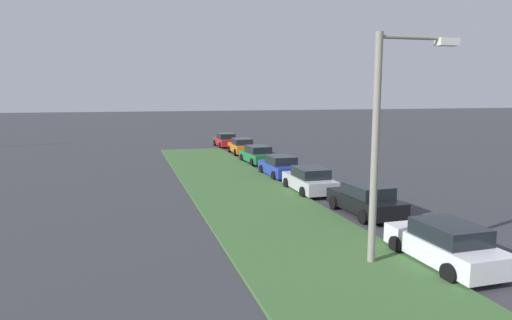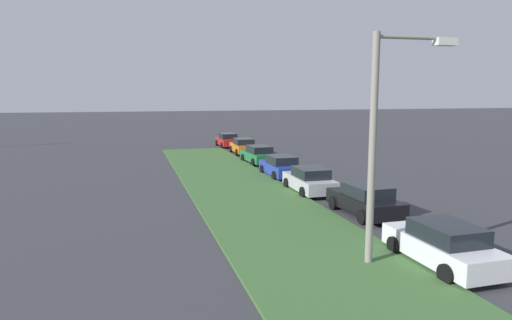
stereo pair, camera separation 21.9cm
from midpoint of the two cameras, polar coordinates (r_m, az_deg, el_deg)
The scene contains 9 objects.
grass_median at distance 17.53m, azimuth 5.29°, elevation -10.11°, with size 60.00×6.00×0.12m, color #3D6633.
parked_car_white at distance 16.22m, azimuth 22.49°, elevation -9.83°, with size 4.32×2.06×1.47m.
parked_car_black at distance 21.66m, azimuth 13.43°, elevation -4.93°, with size 4.37×2.15×1.47m.
parked_car_silver at distance 26.00m, azimuth 6.54°, elevation -2.56°, with size 4.31×2.04×1.47m.
parked_car_blue at distance 30.82m, azimuth 2.87°, elevation -0.81°, with size 4.33×2.07×1.47m.
parked_car_green at distance 36.68m, azimuth 0.01°, elevation 0.66°, with size 4.40×2.22×1.47m.
parked_car_orange at distance 42.78m, azimuth -1.97°, elevation 1.74°, with size 4.33×2.08×1.47m.
parked_car_red at distance 48.65m, azimuth -3.99°, elevation 2.52°, with size 4.32×2.06×1.47m.
streetlight at distance 14.94m, azimuth 15.70°, elevation 3.39°, with size 0.42×2.88×7.50m.
Camera 1 is at (-5.45, 13.76, 5.58)m, focal length 31.61 mm.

